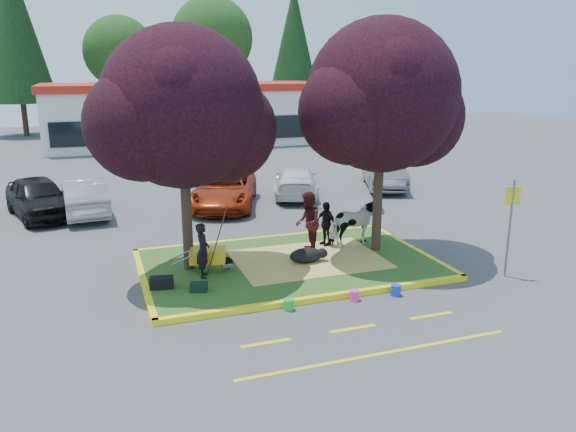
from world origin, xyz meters
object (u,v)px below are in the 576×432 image
object	(u,v)px
handler	(203,250)
bucket_blue	(396,290)
bucket_pink	(354,295)
car_silver	(85,196)
sign_post	(511,217)
car_black	(38,197)
bucket_green	(289,305)
calf	(306,255)
cow	(356,224)
wheelbarrow	(208,256)

from	to	relation	value
handler	bucket_blue	bearing A→B (deg)	-109.61
bucket_pink	handler	bearing A→B (deg)	143.15
bucket_blue	car_silver	world-z (taller)	car_silver
handler	bucket_pink	xyz separation A→B (m)	(3.25, -2.44, -0.76)
sign_post	car_black	size ratio (longest dim) A/B	0.60
sign_post	bucket_green	distance (m)	6.53
calf	bucket_pink	bearing A→B (deg)	-72.31
calf	car_black	xyz separation A→B (m)	(-7.57, 8.65, 0.40)
bucket_blue	calf	bearing A→B (deg)	117.63
calf	bucket_green	world-z (taller)	calf
cow	wheelbarrow	bearing A→B (deg)	90.08
cow	bucket_green	world-z (taller)	cow
bucket_green	car_silver	world-z (taller)	car_silver
sign_post	bucket_blue	bearing A→B (deg)	-154.59
cow	car_silver	distance (m)	10.90
car_black	car_silver	size ratio (longest dim) A/B	1.02
cow	car_silver	bearing A→B (deg)	38.36
car_silver	calf	bearing A→B (deg)	121.11
bucket_pink	car_black	distance (m)	13.71
handler	car_silver	xyz separation A→B (m)	(-2.94, 8.57, -0.17)
cow	calf	bearing A→B (deg)	106.88
sign_post	bucket_blue	xyz separation A→B (m)	(-3.51, -0.18, -1.54)
handler	car_silver	size ratio (longest dim) A/B	0.34
handler	bucket_pink	distance (m)	4.13
handler	wheelbarrow	size ratio (longest dim) A/B	0.86
bucket_green	sign_post	bearing A→B (deg)	0.90
car_silver	bucket_green	bearing A→B (deg)	108.16
sign_post	car_black	xyz separation A→B (m)	(-12.47, 11.12, -0.92)
car_silver	sign_post	bearing A→B (deg)	130.79
cow	handler	distance (m)	5.10
bucket_pink	car_black	size ratio (longest dim) A/B	0.06
handler	bucket_green	bearing A→B (deg)	-137.44
calf	bucket_green	bearing A→B (deg)	-107.56
bucket_pink	car_black	world-z (taller)	car_black
cow	bucket_pink	xyz separation A→B (m)	(-1.74, -3.53, -0.74)
bucket_blue	bucket_pink	bearing A→B (deg)	176.37
car_black	cow	bearing A→B (deg)	-55.78
bucket_green	bucket_pink	size ratio (longest dim) A/B	1.01
sign_post	bucket_blue	distance (m)	3.83
bucket_green	bucket_pink	xyz separation A→B (m)	(1.71, -0.01, -0.00)
calf	car_silver	bearing A→B (deg)	136.80
sign_post	calf	bearing A→B (deg)	175.69
calf	bucket_green	distance (m)	2.96
car_black	car_silver	bearing A→B (deg)	-24.74
wheelbarrow	bucket_blue	distance (m)	5.09
sign_post	bucket_green	xyz separation A→B (m)	(-6.34, -0.10, -1.55)
wheelbarrow	sign_post	bearing A→B (deg)	-2.99
cow	calf	world-z (taller)	cow
cow	wheelbarrow	distance (m)	4.84
bucket_green	car_black	distance (m)	12.80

